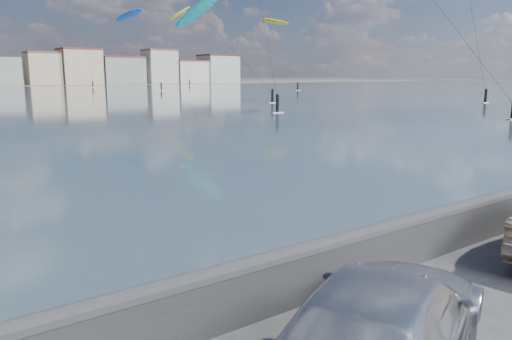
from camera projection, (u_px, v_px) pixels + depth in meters
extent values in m
cube|color=#28282B|center=(254.00, 292.00, 8.27)|extent=(400.00, 0.35, 0.90)
cylinder|color=#28282B|center=(254.00, 267.00, 8.18)|extent=(400.00, 0.36, 0.36)
cube|color=beige|center=(43.00, 69.00, 176.23)|extent=(11.00, 9.00, 11.00)
cube|color=brown|center=(42.00, 52.00, 175.12)|extent=(11.22, 9.18, 0.60)
cube|color=beige|center=(80.00, 67.00, 183.63)|extent=(14.00, 11.00, 12.50)
cube|color=brown|center=(79.00, 49.00, 182.39)|extent=(14.28, 11.22, 0.60)
cube|color=gray|center=(121.00, 71.00, 192.87)|extent=(16.00, 12.00, 10.00)
cube|color=brown|center=(120.00, 57.00, 191.86)|extent=(16.32, 12.24, 0.60)
cube|color=beige|center=(160.00, 67.00, 202.16)|extent=(12.00, 10.00, 13.00)
cube|color=brown|center=(159.00, 50.00, 200.87)|extent=(12.24, 10.20, 0.60)
cube|color=beige|center=(189.00, 72.00, 210.38)|extent=(14.00, 11.00, 9.00)
cube|color=brown|center=(189.00, 61.00, 209.47)|extent=(14.28, 11.22, 0.60)
cube|color=#B7C6BC|center=(218.00, 70.00, 218.56)|extent=(15.00, 12.00, 11.50)
cube|color=#562D23|center=(218.00, 55.00, 217.41)|extent=(15.30, 12.24, 0.60)
imported|color=silver|center=(384.00, 325.00, 6.55)|extent=(5.66, 4.13, 1.52)
cube|color=white|center=(93.00, 88.00, 143.88)|extent=(1.40, 0.42, 0.08)
cylinder|color=black|center=(93.00, 84.00, 143.71)|extent=(0.36, 0.36, 1.70)
sphere|color=black|center=(92.00, 81.00, 143.54)|extent=(0.28, 0.28, 0.28)
cylinder|color=black|center=(85.00, 33.00, 146.56)|extent=(1.78, 13.13, 29.15)
ellipsoid|color=yellow|center=(274.00, 21.00, 124.79)|extent=(4.38, 9.89, 3.21)
cube|color=white|center=(298.00, 90.00, 120.52)|extent=(1.40, 0.42, 0.08)
cylinder|color=black|center=(298.00, 86.00, 120.35)|extent=(0.36, 0.36, 1.70)
sphere|color=black|center=(298.00, 83.00, 120.18)|extent=(0.28, 0.28, 0.28)
cylinder|color=black|center=(286.00, 53.00, 122.54)|extent=(0.08, 9.42, 15.56)
ellipsoid|color=blue|center=(129.00, 15.00, 119.98)|extent=(5.62, 9.45, 3.62)
cube|color=white|center=(161.00, 90.00, 119.24)|extent=(1.40, 0.42, 0.08)
cylinder|color=black|center=(161.00, 87.00, 119.06)|extent=(0.36, 0.36, 1.70)
sphere|color=black|center=(161.00, 83.00, 118.89)|extent=(0.28, 0.28, 0.28)
cylinder|color=black|center=(145.00, 50.00, 119.49)|extent=(3.93, 8.11, 16.57)
cube|color=white|center=(485.00, 103.00, 69.38)|extent=(1.40, 0.42, 0.08)
cylinder|color=black|center=(486.00, 96.00, 69.21)|extent=(0.36, 0.36, 1.70)
sphere|color=black|center=(486.00, 89.00, 69.04)|extent=(0.28, 0.28, 0.28)
ellipsoid|color=#19BFBF|center=(197.00, 11.00, 76.88)|extent=(7.03, 7.13, 6.57)
cube|color=white|center=(272.00, 103.00, 69.31)|extent=(1.40, 0.42, 0.08)
cylinder|color=black|center=(272.00, 96.00, 69.14)|extent=(0.36, 0.36, 1.70)
sphere|color=black|center=(273.00, 90.00, 68.97)|extent=(0.28, 0.28, 0.28)
cylinder|color=black|center=(233.00, 50.00, 72.98)|extent=(3.06, 15.05, 12.22)
ellipsoid|color=yellow|center=(179.00, 13.00, 174.44)|extent=(8.54, 4.82, 5.97)
cube|color=white|center=(190.00, 85.00, 171.62)|extent=(1.40, 0.42, 0.08)
cylinder|color=black|center=(189.00, 83.00, 171.45)|extent=(0.36, 0.36, 1.70)
sphere|color=black|center=(189.00, 80.00, 171.28)|extent=(0.28, 0.28, 0.28)
cylinder|color=black|center=(184.00, 47.00, 172.91)|extent=(1.41, 8.50, 23.42)
cube|color=white|center=(277.00, 112.00, 51.72)|extent=(1.40, 0.42, 0.08)
cylinder|color=black|center=(277.00, 104.00, 51.55)|extent=(0.36, 0.36, 1.70)
sphere|color=black|center=(278.00, 95.00, 51.37)|extent=(0.28, 0.28, 0.28)
cylinder|color=black|center=(261.00, 4.00, 52.80)|extent=(1.12, 7.36, 19.91)
cube|color=white|center=(512.00, 119.00, 44.34)|extent=(1.40, 0.42, 0.08)
cylinder|color=black|center=(451.00, 22.00, 47.75)|extent=(0.64, 13.31, 15.16)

